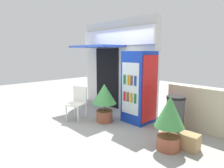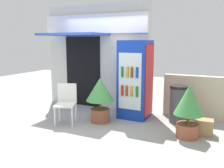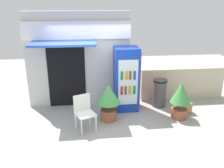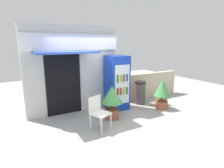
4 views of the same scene
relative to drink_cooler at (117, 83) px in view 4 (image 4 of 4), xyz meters
The scene contains 9 objects.
ground 1.65m from the drink_cooler, 135.24° to the right, with size 16.00×16.00×0.00m, color #A3A39E.
storefront_building 1.60m from the drink_cooler, 159.81° to the left, with size 3.11×1.21×2.85m.
drink_cooler is the anchor object (origin of this frame).
plastic_chair 1.73m from the drink_cooler, 138.75° to the right, with size 0.58×0.59×0.90m.
potted_plant_near_shop 0.97m from the drink_cooler, 130.77° to the right, with size 0.64×0.64×1.03m.
potted_plant_curbside 1.62m from the drink_cooler, 29.50° to the right, with size 0.56×0.56×1.05m.
trash_bin 1.17m from the drink_cooler, ahead, with size 0.42×0.42×0.87m.
stone_boundary_wall 2.11m from the drink_cooler, 16.32° to the left, with size 2.79×0.21×1.05m, color beige.
cardboard_box 1.91m from the drink_cooler, 16.37° to the right, with size 0.35×0.27×0.31m, color tan.
Camera 4 is at (-2.27, -4.42, 2.31)m, focal length 29.52 mm.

